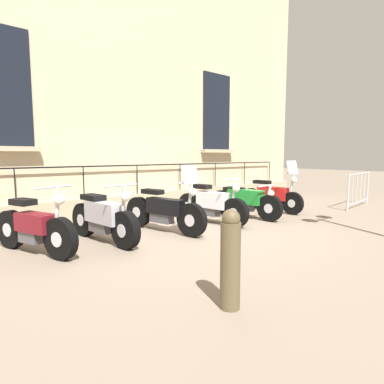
{
  "coord_description": "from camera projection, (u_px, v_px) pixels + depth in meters",
  "views": [
    {
      "loc": [
        5.09,
        -4.56,
        1.59
      ],
      "look_at": [
        -0.16,
        0.0,
        0.8
      ],
      "focal_mm": 30.5,
      "sensor_mm": 36.0,
      "label": 1
    }
  ],
  "objects": [
    {
      "name": "ground_plane",
      "position": [
        197.0,
        230.0,
        6.97
      ],
      "size": [
        60.0,
        60.0,
        0.0
      ],
      "primitive_type": "plane",
      "color": "gray"
    },
    {
      "name": "building_facade",
      "position": [
        127.0,
        65.0,
        8.62
      ],
      "size": [
        0.82,
        13.95,
        8.08
      ],
      "color": "#C6B28E",
      "rests_on": "ground_plane"
    },
    {
      "name": "motorcycle_maroon",
      "position": [
        35.0,
        229.0,
        5.25
      ],
      "size": [
        1.87,
        0.86,
        1.13
      ],
      "color": "black",
      "rests_on": "ground_plane"
    },
    {
      "name": "motorcycle_silver",
      "position": [
        103.0,
        219.0,
        5.96
      ],
      "size": [
        2.01,
        0.65,
        1.1
      ],
      "color": "black",
      "rests_on": "ground_plane"
    },
    {
      "name": "motorcycle_black",
      "position": [
        164.0,
        211.0,
        6.77
      ],
      "size": [
        2.15,
        0.66,
        1.39
      ],
      "color": "black",
      "rests_on": "ground_plane"
    },
    {
      "name": "motorcycle_white",
      "position": [
        211.0,
        205.0,
        7.6
      ],
      "size": [
        2.04,
        0.59,
        1.07
      ],
      "color": "black",
      "rests_on": "ground_plane"
    },
    {
      "name": "motorcycle_green",
      "position": [
        244.0,
        201.0,
        8.31
      ],
      "size": [
        2.13,
        0.73,
        0.88
      ],
      "color": "black",
      "rests_on": "ground_plane"
    },
    {
      "name": "motorcycle_red",
      "position": [
        272.0,
        196.0,
        9.16
      ],
      "size": [
        1.97,
        0.54,
        1.44
      ],
      "color": "black",
      "rests_on": "ground_plane"
    },
    {
      "name": "crowd_barrier",
      "position": [
        359.0,
        189.0,
        9.96
      ],
      "size": [
        0.25,
        1.96,
        1.05
      ],
      "color": "#B7B7BF",
      "rests_on": "ground_plane"
    },
    {
      "name": "bollard",
      "position": [
        230.0,
        259.0,
        3.35
      ],
      "size": [
        0.21,
        0.21,
        1.05
      ],
      "color": "brown",
      "rests_on": "ground_plane"
    }
  ]
}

